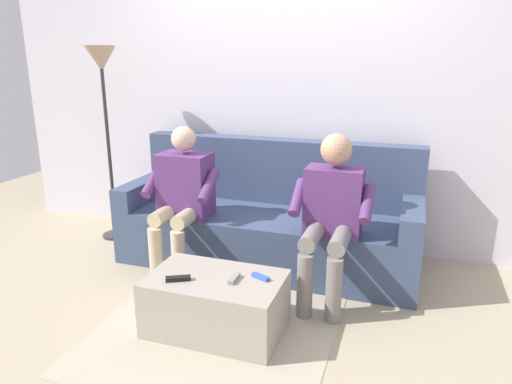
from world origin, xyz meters
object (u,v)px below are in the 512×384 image
object	(u,v)px
coffee_table	(216,304)
floor_lamp	(103,81)
remote_black	(178,279)
person_right_seated	(182,193)
remote_gray	(234,278)
couch	(270,222)
remote_blue	(261,277)
person_left_seated	(331,209)

from	to	relation	value
coffee_table	floor_lamp	size ratio (longest dim) A/B	0.47
remote_black	person_right_seated	bearing A→B (deg)	-92.19
remote_gray	floor_lamp	bearing A→B (deg)	53.84
remote_gray	person_right_seated	bearing A→B (deg)	43.34
floor_lamp	coffee_table	bearing A→B (deg)	143.14
couch	remote_gray	size ratio (longest dim) A/B	18.47
coffee_table	remote_black	xyz separation A→B (m)	(0.18, 0.11, 0.18)
couch	floor_lamp	bearing A→B (deg)	-1.29
coffee_table	remote_gray	bearing A→B (deg)	179.43
floor_lamp	couch	bearing A→B (deg)	178.71
couch	remote_blue	distance (m)	1.04
couch	floor_lamp	distance (m)	1.82
couch	person_right_seated	bearing A→B (deg)	35.49
person_right_seated	remote_blue	xyz separation A→B (m)	(-0.81, 0.61, -0.26)
person_right_seated	couch	bearing A→B (deg)	-144.51
coffee_table	remote_gray	distance (m)	0.22
person_right_seated	floor_lamp	distance (m)	1.27
person_left_seated	person_right_seated	size ratio (longest dim) A/B	1.01
coffee_table	person_left_seated	size ratio (longest dim) A/B	0.71
person_right_seated	remote_black	bearing A→B (deg)	115.29
remote_blue	floor_lamp	bearing A→B (deg)	171.60
coffee_table	person_right_seated	distance (m)	0.98
remote_black	remote_blue	bearing A→B (deg)	174.44
coffee_table	floor_lamp	distance (m)	2.21
coffee_table	person_left_seated	distance (m)	0.96
couch	person_right_seated	xyz separation A→B (m)	(0.55, 0.39, 0.30)
couch	floor_lamp	xyz separation A→B (m)	(1.48, -0.03, 1.06)
person_left_seated	remote_gray	world-z (taller)	person_left_seated
person_right_seated	coffee_table	bearing A→B (deg)	129.23
floor_lamp	remote_blue	bearing A→B (deg)	149.08
remote_gray	remote_blue	bearing A→B (deg)	-63.89
person_left_seated	remote_gray	xyz separation A→B (m)	(0.43, 0.64, -0.26)
remote_black	floor_lamp	distance (m)	2.05
person_right_seated	remote_black	distance (m)	0.91
person_right_seated	remote_blue	distance (m)	1.05
remote_black	coffee_table	bearing A→B (deg)	-177.22
remote_gray	floor_lamp	xyz separation A→B (m)	(1.59, -1.11, 1.02)
couch	remote_black	xyz separation A→B (m)	(0.18, 1.18, 0.04)
couch	remote_gray	xyz separation A→B (m)	(-0.12, 1.07, 0.04)
remote_blue	remote_black	bearing A→B (deg)	-135.56
couch	floor_lamp	size ratio (longest dim) A/B	1.37
person_left_seated	remote_blue	bearing A→B (deg)	62.35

